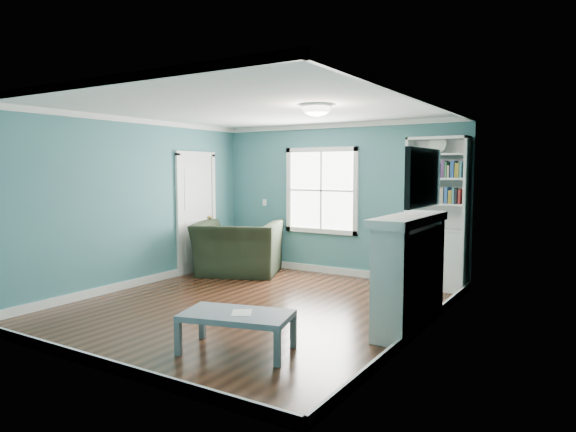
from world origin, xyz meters
The scene contains 13 objects.
floor centered at (0.00, 0.00, 0.00)m, with size 5.00×5.00×0.00m, color black.
room_walls centered at (0.00, 0.00, 1.58)m, with size 5.00×5.00×5.00m.
trim centered at (0.00, 0.00, 1.24)m, with size 4.50×5.00×2.60m.
window centered at (-0.30, 2.49, 1.45)m, with size 1.40×0.06×1.50m.
bookshelf centered at (1.77, 2.30, 0.92)m, with size 0.90×0.35×2.31m.
fireplace centered at (2.08, 0.20, 0.64)m, with size 0.44×1.58×1.30m.
tv centered at (2.20, 0.20, 1.72)m, with size 0.06×1.10×0.65m, color black.
door centered at (-2.22, 1.40, 1.07)m, with size 0.12×0.98×2.17m.
ceiling_fixture centered at (0.90, 0.10, 2.55)m, with size 0.38×0.38×0.15m.
light_switch centered at (-1.50, 2.48, 1.20)m, with size 0.08×0.01×0.12m, color white.
recliner centered at (-1.45, 1.60, 0.61)m, with size 1.40×0.91×1.23m, color black.
coffee_table centered at (0.85, -1.45, 0.34)m, with size 1.20×0.85×0.39m.
paper_sheet centered at (0.90, -1.42, 0.39)m, with size 0.19×0.25×0.00m, color white.
Camera 1 is at (3.92, -5.42, 1.81)m, focal length 32.00 mm.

